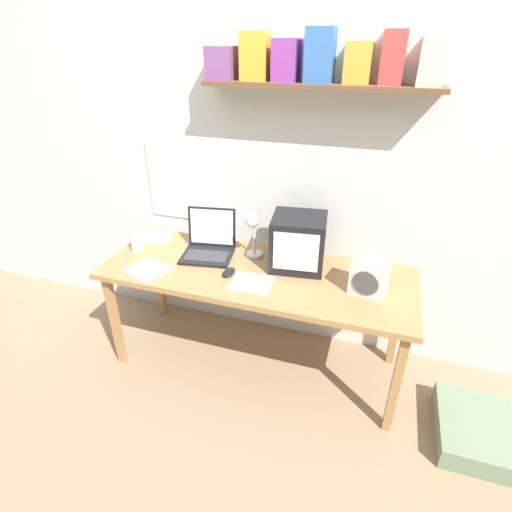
{
  "coord_description": "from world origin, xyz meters",
  "views": [
    {
      "loc": [
        0.63,
        -1.92,
        1.92
      ],
      "look_at": [
        0.0,
        0.0,
        0.8
      ],
      "focal_mm": 28.0,
      "sensor_mm": 36.0,
      "label": 1
    }
  ],
  "objects_px": {
    "desk_lamp": "(253,229)",
    "loose_paper_near_laptop": "(156,237)",
    "laptop": "(209,243)",
    "space_heater": "(370,276)",
    "loose_paper_near_monitor": "(251,283)",
    "corner_desk": "(256,279)",
    "floor_cushion": "(485,433)",
    "juice_glass": "(136,243)",
    "printed_handout": "(148,269)",
    "crt_monitor": "(298,242)",
    "computer_mouse": "(229,272)"
  },
  "relations": [
    {
      "from": "desk_lamp",
      "to": "loose_paper_near_laptop",
      "type": "xyz_separation_m",
      "value": [
        -0.73,
        0.08,
        -0.2
      ]
    },
    {
      "from": "laptop",
      "to": "space_heater",
      "type": "relative_size",
      "value": 1.7
    },
    {
      "from": "desk_lamp",
      "to": "loose_paper_near_monitor",
      "type": "distance_m",
      "value": 0.35
    },
    {
      "from": "loose_paper_near_laptop",
      "to": "space_heater",
      "type": "bearing_deg",
      "value": -9.65
    },
    {
      "from": "corner_desk",
      "to": "loose_paper_near_laptop",
      "type": "bearing_deg",
      "value": 164.57
    },
    {
      "from": "laptop",
      "to": "corner_desk",
      "type": "bearing_deg",
      "value": -29.15
    },
    {
      "from": "desk_lamp",
      "to": "floor_cushion",
      "type": "height_order",
      "value": "desk_lamp"
    },
    {
      "from": "loose_paper_near_monitor",
      "to": "floor_cushion",
      "type": "xyz_separation_m",
      "value": [
        1.34,
        -0.07,
        -0.64
      ]
    },
    {
      "from": "desk_lamp",
      "to": "loose_paper_near_laptop",
      "type": "distance_m",
      "value": 0.76
    },
    {
      "from": "juice_glass",
      "to": "printed_handout",
      "type": "relative_size",
      "value": 0.4
    },
    {
      "from": "loose_paper_near_monitor",
      "to": "crt_monitor",
      "type": "bearing_deg",
      "value": 53.71
    },
    {
      "from": "laptop",
      "to": "loose_paper_near_laptop",
      "type": "distance_m",
      "value": 0.46
    },
    {
      "from": "crt_monitor",
      "to": "computer_mouse",
      "type": "distance_m",
      "value": 0.44
    },
    {
      "from": "loose_paper_near_monitor",
      "to": "corner_desk",
      "type": "bearing_deg",
      "value": 97.15
    },
    {
      "from": "printed_handout",
      "to": "floor_cushion",
      "type": "xyz_separation_m",
      "value": [
        1.97,
        -0.02,
        -0.64
      ]
    },
    {
      "from": "desk_lamp",
      "to": "computer_mouse",
      "type": "xyz_separation_m",
      "value": [
        -0.07,
        -0.23,
        -0.18
      ]
    },
    {
      "from": "space_heater",
      "to": "desk_lamp",
      "type": "bearing_deg",
      "value": 179.02
    },
    {
      "from": "crt_monitor",
      "to": "laptop",
      "type": "height_order",
      "value": "crt_monitor"
    },
    {
      "from": "juice_glass",
      "to": "loose_paper_near_laptop",
      "type": "distance_m",
      "value": 0.21
    },
    {
      "from": "juice_glass",
      "to": "loose_paper_near_laptop",
      "type": "bearing_deg",
      "value": 84.88
    },
    {
      "from": "laptop",
      "to": "printed_handout",
      "type": "height_order",
      "value": "laptop"
    },
    {
      "from": "computer_mouse",
      "to": "loose_paper_near_laptop",
      "type": "bearing_deg",
      "value": 154.94
    },
    {
      "from": "juice_glass",
      "to": "floor_cushion",
      "type": "bearing_deg",
      "value": -5.67
    },
    {
      "from": "crt_monitor",
      "to": "laptop",
      "type": "relative_size",
      "value": 0.97
    },
    {
      "from": "space_heater",
      "to": "floor_cushion",
      "type": "height_order",
      "value": "space_heater"
    },
    {
      "from": "printed_handout",
      "to": "floor_cushion",
      "type": "height_order",
      "value": "printed_handout"
    },
    {
      "from": "space_heater",
      "to": "loose_paper_near_monitor",
      "type": "distance_m",
      "value": 0.64
    },
    {
      "from": "space_heater",
      "to": "computer_mouse",
      "type": "height_order",
      "value": "space_heater"
    },
    {
      "from": "space_heater",
      "to": "crt_monitor",
      "type": "bearing_deg",
      "value": 171.66
    },
    {
      "from": "loose_paper_near_laptop",
      "to": "printed_handout",
      "type": "relative_size",
      "value": 0.96
    },
    {
      "from": "corner_desk",
      "to": "desk_lamp",
      "type": "relative_size",
      "value": 6.09
    },
    {
      "from": "corner_desk",
      "to": "desk_lamp",
      "type": "distance_m",
      "value": 0.3
    },
    {
      "from": "juice_glass",
      "to": "laptop",
      "type": "bearing_deg",
      "value": 13.67
    },
    {
      "from": "printed_handout",
      "to": "loose_paper_near_monitor",
      "type": "height_order",
      "value": "same"
    },
    {
      "from": "space_heater",
      "to": "computer_mouse",
      "type": "xyz_separation_m",
      "value": [
        -0.78,
        -0.06,
        -0.09
      ]
    },
    {
      "from": "desk_lamp",
      "to": "space_heater",
      "type": "bearing_deg",
      "value": -17.94
    },
    {
      "from": "laptop",
      "to": "loose_paper_near_monitor",
      "type": "height_order",
      "value": "laptop"
    },
    {
      "from": "desk_lamp",
      "to": "corner_desk",
      "type": "bearing_deg",
      "value": -70.05
    },
    {
      "from": "printed_handout",
      "to": "loose_paper_near_monitor",
      "type": "relative_size",
      "value": 1.22
    },
    {
      "from": "space_heater",
      "to": "loose_paper_near_monitor",
      "type": "height_order",
      "value": "space_heater"
    },
    {
      "from": "corner_desk",
      "to": "loose_paper_near_monitor",
      "type": "distance_m",
      "value": 0.15
    },
    {
      "from": "crt_monitor",
      "to": "juice_glass",
      "type": "distance_m",
      "value": 1.04
    },
    {
      "from": "space_heater",
      "to": "loose_paper_near_laptop",
      "type": "bearing_deg",
      "value": -177.17
    },
    {
      "from": "corner_desk",
      "to": "floor_cushion",
      "type": "bearing_deg",
      "value": -8.42
    },
    {
      "from": "crt_monitor",
      "to": "loose_paper_near_monitor",
      "type": "relative_size",
      "value": 1.45
    },
    {
      "from": "loose_paper_near_monitor",
      "to": "juice_glass",
      "type": "bearing_deg",
      "value": 169.84
    },
    {
      "from": "crt_monitor",
      "to": "floor_cushion",
      "type": "distance_m",
      "value": 1.43
    },
    {
      "from": "space_heater",
      "to": "printed_handout",
      "type": "xyz_separation_m",
      "value": [
        -1.25,
        -0.16,
        -0.1
      ]
    },
    {
      "from": "laptop",
      "to": "floor_cushion",
      "type": "relative_size",
      "value": 0.72
    },
    {
      "from": "juice_glass",
      "to": "crt_monitor",
      "type": "bearing_deg",
      "value": 6.76
    }
  ]
}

